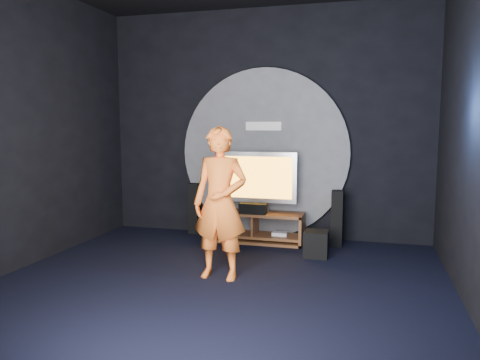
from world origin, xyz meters
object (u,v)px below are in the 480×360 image
at_px(tower_speaker_left, 194,208).
at_px(tower_speaker_right, 337,218).
at_px(media_console, 255,229).
at_px(tv, 256,179).
at_px(subwoofer, 316,244).
at_px(player, 220,203).

relative_size(tower_speaker_left, tower_speaker_right, 1.00).
relative_size(media_console, tv, 1.19).
distance_m(tv, subwoofer, 1.38).
distance_m(tower_speaker_left, player, 2.31).
distance_m(tower_speaker_left, subwoofer, 2.23).
relative_size(tv, tower_speaker_left, 1.50).
height_order(tower_speaker_right, player, player).
distance_m(tower_speaker_right, subwoofer, 0.70).
relative_size(subwoofer, player, 0.20).
relative_size(tower_speaker_left, player, 0.47).
distance_m(media_console, tower_speaker_left, 1.14).
height_order(media_console, player, player).
bearing_deg(tower_speaker_right, player, -123.93).
height_order(media_console, tower_speaker_right, tower_speaker_right).
distance_m(tv, tower_speaker_left, 1.22).
relative_size(media_console, tower_speaker_right, 1.79).
height_order(tower_speaker_left, tower_speaker_right, same).
bearing_deg(player, subwoofer, 52.62).
xyz_separation_m(tower_speaker_left, subwoofer, (2.05, -0.85, -0.23)).
bearing_deg(media_console, tv, 95.85).
distance_m(tv, player, 1.77).
height_order(tv, tower_speaker_right, tv).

